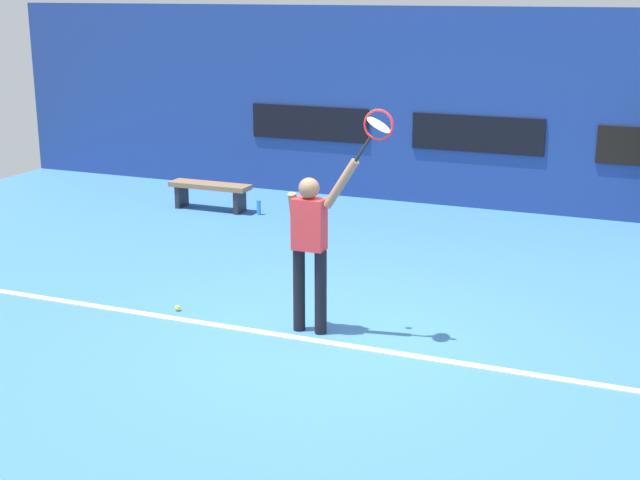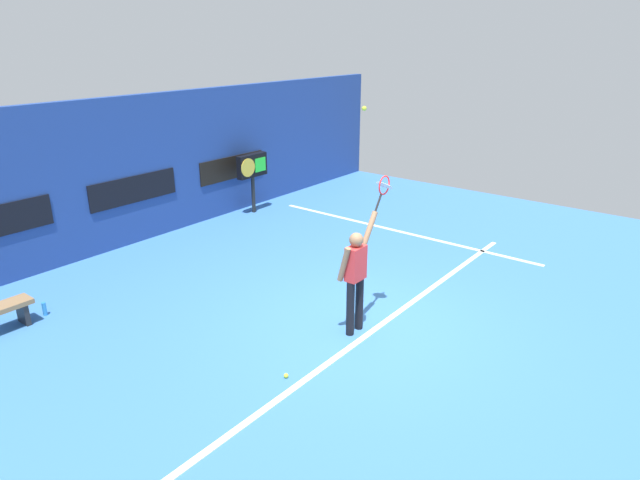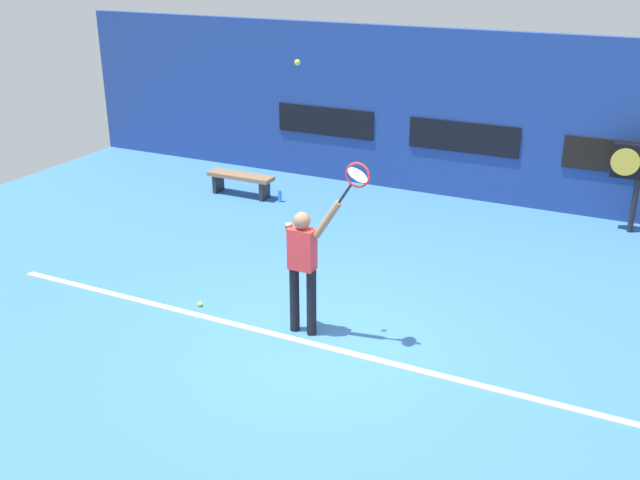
% 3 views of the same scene
% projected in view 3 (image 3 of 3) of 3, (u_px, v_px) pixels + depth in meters
% --- Properties ---
extents(ground_plane, '(18.00, 18.00, 0.00)m').
position_uv_depth(ground_plane, '(321.00, 340.00, 9.65)').
color(ground_plane, '#3870B2').
extents(back_wall, '(18.00, 0.20, 3.29)m').
position_uv_depth(back_wall, '(466.00, 116.00, 14.40)').
color(back_wall, navy).
rests_on(back_wall, ground_plane).
extents(sponsor_banner_center, '(2.20, 0.03, 0.60)m').
position_uv_depth(sponsor_banner_center, '(463.00, 137.00, 14.45)').
color(sponsor_banner_center, black).
extents(sponsor_banner_portside, '(2.20, 0.03, 0.60)m').
position_uv_depth(sponsor_banner_portside, '(325.00, 121.00, 15.66)').
color(sponsor_banner_portside, black).
extents(sponsor_banner_starboard, '(2.20, 0.03, 0.60)m').
position_uv_depth(sponsor_banner_starboard, '(626.00, 158.00, 13.24)').
color(sponsor_banner_starboard, black).
extents(court_baseline, '(10.00, 0.10, 0.01)m').
position_uv_depth(court_baseline, '(316.00, 345.00, 9.52)').
color(court_baseline, white).
rests_on(court_baseline, ground_plane).
extents(tennis_player, '(0.79, 0.31, 1.92)m').
position_uv_depth(tennis_player, '(303.00, 262.00, 9.47)').
color(tennis_player, black).
rests_on(tennis_player, ground_plane).
extents(tennis_racket, '(0.47, 0.27, 0.60)m').
position_uv_depth(tennis_racket, '(356.00, 177.00, 8.70)').
color(tennis_racket, black).
extents(tennis_ball, '(0.07, 0.07, 0.07)m').
position_uv_depth(tennis_ball, '(297.00, 62.00, 8.44)').
color(tennis_ball, '#CCE033').
extents(scoreboard_clock, '(0.96, 0.20, 1.58)m').
position_uv_depth(scoreboard_clock, '(640.00, 166.00, 12.74)').
color(scoreboard_clock, black).
rests_on(scoreboard_clock, ground_plane).
extents(court_bench, '(1.40, 0.36, 0.45)m').
position_uv_depth(court_bench, '(241.00, 179.00, 14.95)').
color(court_bench, olive).
rests_on(court_bench, ground_plane).
extents(water_bottle, '(0.07, 0.07, 0.24)m').
position_uv_depth(water_bottle, '(280.00, 196.00, 14.66)').
color(water_bottle, '#338CD8').
rests_on(water_bottle, ground_plane).
extents(spare_ball, '(0.07, 0.07, 0.07)m').
position_uv_depth(spare_ball, '(200.00, 304.00, 10.51)').
color(spare_ball, '#CCE033').
rests_on(spare_ball, ground_plane).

